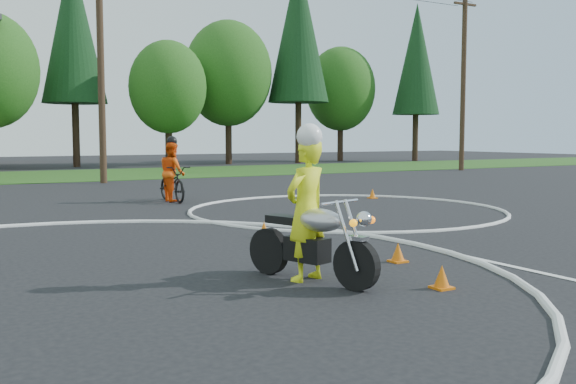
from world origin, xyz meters
TOP-DOWN VIEW (x-y plane):
  - ground at (0.00, 0.00)m, footprint 120.00×120.00m
  - course_markings at (2.17, 4.35)m, footprint 19.05×19.05m
  - primary_motorcycle at (2.94, 1.50)m, footprint 0.91×2.06m
  - rider_primary_grp at (2.93, 1.64)m, footprint 0.79×0.65m
  - rider_second_grp at (4.92, 12.44)m, footprint 0.71×2.00m
  - traffic_cones at (4.95, 3.61)m, footprint 21.00×15.04m
  - treeline at (14.78, 34.61)m, footprint 38.20×8.10m
  - utility_poles at (5.00, 21.00)m, footprint 41.60×1.12m

SIDE VIEW (x-z plane):
  - ground at x=0.00m, z-range 0.00..0.00m
  - course_markings at x=2.17m, z-range -0.05..0.07m
  - traffic_cones at x=4.95m, z-range -0.01..0.29m
  - primary_motorcycle at x=2.94m, z-range -0.02..1.10m
  - rider_second_grp at x=4.92m, z-range -0.28..1.64m
  - rider_primary_grp at x=2.93m, z-range -0.04..2.04m
  - utility_poles at x=5.00m, z-range 0.20..10.20m
  - treeline at x=14.78m, z-range -0.64..13.88m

